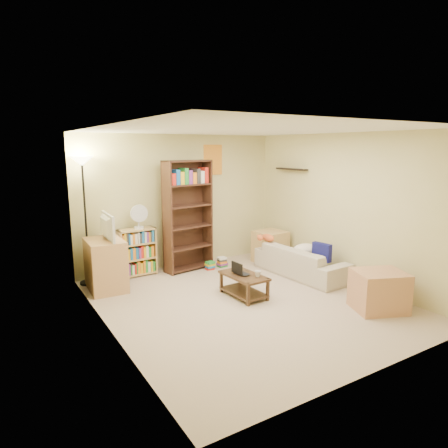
# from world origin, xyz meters

# --- Properties ---
(room) EXTENTS (4.50, 4.54, 2.52)m
(room) POSITION_xyz_m (0.00, 0.01, 1.62)
(room) COLOR tan
(room) RESTS_ON ground
(sofa) EXTENTS (1.87, 0.92, 0.52)m
(sofa) POSITION_xyz_m (1.55, 0.53, 0.26)
(sofa) COLOR #BDB49C
(sofa) RESTS_ON ground
(navy_pillow) EXTENTS (0.16, 0.36, 0.31)m
(navy_pillow) POSITION_xyz_m (1.66, 0.15, 0.50)
(navy_pillow) COLOR navy
(navy_pillow) RESTS_ON sofa
(cream_blanket) EXTENTS (0.48, 0.34, 0.21)m
(cream_blanket) POSITION_xyz_m (1.68, 0.58, 0.45)
(cream_blanket) COLOR white
(cream_blanket) RESTS_ON sofa
(tabby_cat) EXTENTS (0.41, 0.17, 0.14)m
(tabby_cat) POSITION_xyz_m (1.28, 1.20, 0.59)
(tabby_cat) COLOR orange
(tabby_cat) RESTS_ON sofa
(coffee_table) EXTENTS (0.48, 0.81, 0.35)m
(coffee_table) POSITION_xyz_m (0.09, 0.20, 0.21)
(coffee_table) COLOR #472F1B
(coffee_table) RESTS_ON ground
(laptop) EXTENTS (0.40, 0.32, 0.03)m
(laptop) POSITION_xyz_m (0.11, 0.26, 0.36)
(laptop) COLOR black
(laptop) RESTS_ON coffee_table
(laptop_screen) EXTENTS (0.02, 0.26, 0.17)m
(laptop_screen) POSITION_xyz_m (-0.00, 0.25, 0.45)
(laptop_screen) COLOR white
(laptop_screen) RESTS_ON laptop
(mug) EXTENTS (0.10, 0.10, 0.09)m
(mug) POSITION_xyz_m (0.21, 0.01, 0.39)
(mug) COLOR silver
(mug) RESTS_ON coffee_table
(tv_remote) EXTENTS (0.09, 0.15, 0.02)m
(tv_remote) POSITION_xyz_m (0.16, 0.47, 0.36)
(tv_remote) COLOR black
(tv_remote) RESTS_ON coffee_table
(tv_stand) EXTENTS (0.58, 0.79, 0.82)m
(tv_stand) POSITION_xyz_m (-1.63, 1.62, 0.41)
(tv_stand) COLOR tan
(tv_stand) RESTS_ON ground
(television) EXTENTS (0.74, 0.16, 0.42)m
(television) POSITION_xyz_m (-1.63, 1.62, 1.03)
(television) COLOR black
(television) RESTS_ON tv_stand
(tall_bookshelf) EXTENTS (0.95, 0.44, 2.04)m
(tall_bookshelf) POSITION_xyz_m (-0.02, 1.88, 1.08)
(tall_bookshelf) COLOR #402618
(tall_bookshelf) RESTS_ON ground
(short_bookshelf) EXTENTS (0.67, 0.29, 0.85)m
(short_bookshelf) POSITION_xyz_m (-0.95, 2.05, 0.43)
(short_bookshelf) COLOR tan
(short_bookshelf) RESTS_ON ground
(desk_fan) EXTENTS (0.30, 0.17, 0.43)m
(desk_fan) POSITION_xyz_m (-0.91, 2.01, 1.08)
(desk_fan) COLOR silver
(desk_fan) RESTS_ON short_bookshelf
(floor_lamp) EXTENTS (0.36, 0.36, 2.13)m
(floor_lamp) POSITION_xyz_m (-1.80, 2.05, 1.69)
(floor_lamp) COLOR black
(floor_lamp) RESTS_ON ground
(side_table) EXTENTS (0.61, 0.61, 0.63)m
(side_table) POSITION_xyz_m (1.59, 1.48, 0.31)
(side_table) COLOR tan
(side_table) RESTS_ON ground
(end_cabinet) EXTENTS (0.84, 0.78, 0.56)m
(end_cabinet) POSITION_xyz_m (1.41, -1.22, 0.28)
(end_cabinet) COLOR tan
(end_cabinet) RESTS_ON ground
(book_stacks) EXTENTS (0.47, 0.18, 0.19)m
(book_stacks) POSITION_xyz_m (0.47, 1.68, 0.09)
(book_stacks) COLOR red
(book_stacks) RESTS_ON ground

